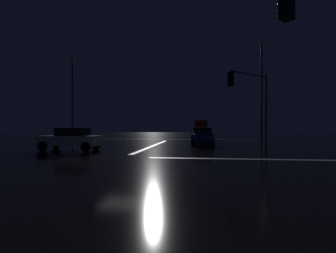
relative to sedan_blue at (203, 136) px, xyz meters
The scene contains 14 objects.
ground 11.86m from the sedan_blue, 111.08° to the right, with size 120.00×120.00×0.10m, color black.
stop_line_north 4.72m from the sedan_blue, 156.16° to the right, with size 0.35×15.76×0.01m.
centre_line_ns 10.64m from the sedan_blue, 113.64° to the left, with size 22.00×0.15×0.01m.
crosswalk_bar_east 12.14m from the sedan_blue, 65.62° to the right, with size 15.76×0.40×0.01m.
sedan_blue is the anchor object (origin of this frame).
sedan_green 5.96m from the sedan_blue, 90.87° to the left, with size 2.02×4.33×1.57m.
sedan_black 12.58m from the sedan_blue, 92.21° to the left, with size 2.02×4.33×1.57m.
sedan_orange 18.35m from the sedan_blue, 91.06° to the left, with size 2.02×4.33×1.57m.
sedan_gray 24.04m from the sedan_blue, 91.32° to the left, with size 2.02×4.33×1.57m.
box_truck 31.97m from the sedan_blue, 90.56° to the left, with size 2.68×8.28×3.08m.
sedan_white_crossing 11.69m from the sedan_blue, 142.65° to the right, with size 4.33×2.02×1.57m.
traffic_signal_ne 5.95m from the sedan_blue, 36.64° to the right, with size 3.58×3.58×6.12m.
streetlamp_left_near 15.65m from the sedan_blue, 165.62° to the left, with size 0.44×0.44×9.26m.
streetlamp_right_near 8.71m from the sedan_blue, 31.80° to the left, with size 0.44×0.44×10.38m.
Camera 1 is at (4.23, -14.55, 1.70)m, focal length 29.47 mm.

